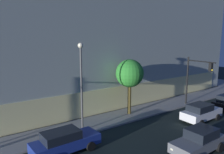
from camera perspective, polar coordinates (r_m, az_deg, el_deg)
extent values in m
cube|color=#4C4C51|center=(35.41, -8.10, -2.87)|extent=(37.98, 24.57, 0.15)
cube|color=#F5E79B|center=(25.42, 4.40, -4.74)|extent=(33.83, 0.60, 2.59)
cube|color=#9CA79F|center=(34.54, -8.39, 8.58)|extent=(37.58, 24.17, 13.92)
cylinder|color=black|center=(27.55, 18.92, -0.88)|extent=(0.18, 0.18, 5.62)
cylinder|color=black|center=(26.10, 22.15, 3.76)|extent=(0.45, 3.53, 0.12)
cube|color=black|center=(25.43, 24.28, 2.33)|extent=(0.35, 0.35, 0.90)
sphere|color=yellow|center=(25.36, 24.56, 1.66)|extent=(0.18, 0.18, 0.18)
cylinder|color=#4C4C4C|center=(18.36, -7.90, -3.41)|extent=(0.16, 0.16, 7.04)
sphere|color=#F9EFC6|center=(17.87, -8.19, 8.10)|extent=(0.44, 0.44, 0.44)
cylinder|color=brown|center=(22.86, 4.52, -5.74)|extent=(0.36, 0.36, 3.12)
sphere|color=#2D892D|center=(22.28, 4.61, 0.97)|extent=(2.85, 2.85, 2.85)
cube|color=navy|center=(16.32, -11.86, -16.40)|extent=(4.82, 1.90, 0.71)
cube|color=black|center=(15.91, -13.14, -14.56)|extent=(2.54, 1.65, 0.60)
cube|color=#F9F4CC|center=(17.74, -5.60, -14.00)|extent=(0.13, 0.20, 0.12)
cube|color=#F9F4CC|center=(16.93, -3.65, -15.19)|extent=(0.13, 0.20, 0.12)
cylinder|color=black|center=(17.78, -8.63, -15.27)|extent=(0.69, 0.26, 0.68)
cylinder|color=black|center=(16.41, -5.53, -17.47)|extent=(0.69, 0.26, 0.68)
cylinder|color=black|center=(16.73, -17.96, -17.36)|extent=(0.69, 0.26, 0.68)
cube|color=slate|center=(17.04, 21.46, -15.73)|extent=(4.36, 1.72, 0.69)
cube|color=black|center=(17.02, 22.23, -13.32)|extent=(2.09, 1.55, 0.66)
cube|color=#F9F4CC|center=(15.72, 15.36, -17.62)|extent=(0.12, 0.20, 0.12)
cylinder|color=black|center=(16.62, 16.12, -17.41)|extent=(0.71, 0.24, 0.71)
cylinder|color=black|center=(17.88, 26.25, -16.05)|extent=(0.71, 0.24, 0.71)
cylinder|color=black|center=(18.63, 21.45, -14.60)|extent=(0.71, 0.24, 0.71)
cube|color=silver|center=(23.33, 22.21, -8.79)|extent=(4.41, 1.83, 0.75)
cube|color=black|center=(22.86, 21.87, -7.35)|extent=(2.30, 1.63, 0.62)
cube|color=#F9F4CC|center=(25.34, 23.86, -7.43)|extent=(0.12, 0.20, 0.12)
cube|color=#F9F4CC|center=(24.84, 25.97, -7.93)|extent=(0.12, 0.20, 0.12)
cylinder|color=black|center=(24.99, 22.16, -8.46)|extent=(0.61, 0.25, 0.61)
cylinder|color=black|center=(24.14, 25.72, -9.37)|extent=(0.61, 0.25, 0.61)
cylinder|color=black|center=(22.85, 18.36, -9.94)|extent=(0.61, 0.25, 0.61)
cylinder|color=black|center=(21.92, 22.13, -11.04)|extent=(0.61, 0.25, 0.61)
cylinder|color=black|center=(27.61, 25.22, -6.88)|extent=(0.68, 0.24, 0.68)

